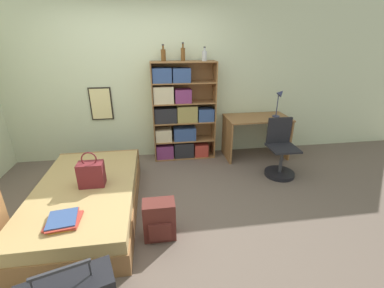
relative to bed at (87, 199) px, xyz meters
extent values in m
plane|color=#66564C|center=(0.68, -0.02, -0.19)|extent=(14.00, 14.00, 0.00)
cube|color=beige|center=(0.68, 1.63, 1.11)|extent=(10.00, 0.06, 2.60)
cube|color=black|center=(-0.01, 1.59, 0.79)|extent=(0.35, 0.02, 0.54)
cube|color=beige|center=(-0.01, 1.58, 0.79)|extent=(0.31, 0.01, 0.50)
cube|color=olive|center=(0.00, -0.02, -0.07)|extent=(1.15, 2.00, 0.24)
cube|color=tan|center=(0.00, -0.02, 0.12)|extent=(1.12, 1.97, 0.14)
cube|color=olive|center=(0.00, 0.96, 0.00)|extent=(1.15, 0.04, 0.38)
cube|color=maroon|center=(0.10, -0.02, 0.34)|extent=(0.28, 0.17, 0.29)
torus|color=maroon|center=(0.10, -0.02, 0.53)|extent=(0.17, 0.02, 0.17)
cube|color=gold|center=(-0.04, -0.65, 0.20)|extent=(0.24, 0.35, 0.01)
cube|color=#B2382D|center=(-0.03, -0.67, 0.21)|extent=(0.30, 0.27, 0.02)
cube|color=#B2382D|center=(-0.04, -0.67, 0.22)|extent=(0.31, 0.36, 0.01)
cube|color=#334C84|center=(-0.05, -0.66, 0.23)|extent=(0.29, 0.31, 0.01)
cylinder|color=#2D2D33|center=(0.08, -1.55, 0.41)|extent=(0.01, 0.01, 0.12)
cylinder|color=#2D2D33|center=(0.39, -1.45, 0.41)|extent=(0.01, 0.01, 0.12)
cube|color=#2D2D33|center=(0.24, -1.50, 0.47)|extent=(0.34, 0.12, 0.02)
cube|color=olive|center=(0.83, 1.43, 0.64)|extent=(0.02, 0.30, 1.65)
cube|color=olive|center=(1.87, 1.43, 0.64)|extent=(0.02, 0.30, 1.65)
cube|color=olive|center=(1.35, 1.58, 0.64)|extent=(1.05, 0.01, 1.65)
cube|color=olive|center=(1.35, 1.43, -0.18)|extent=(1.01, 0.30, 0.02)
cube|color=olive|center=(1.35, 1.43, 0.14)|extent=(1.01, 0.30, 0.02)
cube|color=olive|center=(1.35, 1.43, 0.47)|extent=(1.01, 0.30, 0.02)
cube|color=olive|center=(1.35, 1.43, 0.80)|extent=(1.01, 0.30, 0.02)
cube|color=olive|center=(1.35, 1.43, 1.13)|extent=(1.01, 0.30, 0.02)
cube|color=olive|center=(1.35, 1.43, 1.45)|extent=(1.01, 0.30, 0.02)
cube|color=#7A336B|center=(1.00, 1.41, -0.05)|extent=(0.29, 0.23, 0.24)
cube|color=#232328|center=(1.33, 1.41, -0.04)|extent=(0.34, 0.23, 0.27)
cube|color=#B2382D|center=(1.64, 1.41, -0.06)|extent=(0.24, 0.23, 0.22)
cube|color=beige|center=(0.99, 1.41, 0.25)|extent=(0.27, 0.23, 0.21)
cube|color=#334C84|center=(1.35, 1.41, 0.26)|extent=(0.38, 0.23, 0.22)
cube|color=#232328|center=(1.04, 1.41, 0.60)|extent=(0.36, 0.23, 0.25)
cube|color=#99894C|center=(1.40, 1.41, 0.62)|extent=(0.34, 0.23, 0.27)
cube|color=#334C84|center=(1.72, 1.41, 0.59)|extent=(0.26, 0.23, 0.21)
cube|color=beige|center=(1.01, 1.41, 0.95)|extent=(0.32, 0.23, 0.27)
cube|color=#7A336B|center=(1.33, 1.41, 0.92)|extent=(0.26, 0.23, 0.22)
cube|color=#334C84|center=(1.00, 1.41, 1.25)|extent=(0.30, 0.23, 0.23)
cube|color=#334C84|center=(1.31, 1.41, 1.25)|extent=(0.28, 0.23, 0.22)
cylinder|color=brown|center=(1.04, 1.46, 1.55)|extent=(0.08, 0.08, 0.17)
cylinder|color=brown|center=(1.04, 1.46, 1.66)|extent=(0.03, 0.03, 0.05)
cylinder|color=#232328|center=(1.04, 1.46, 1.70)|extent=(0.03, 0.03, 0.02)
cylinder|color=brown|center=(1.35, 1.47, 1.56)|extent=(0.07, 0.07, 0.19)
cylinder|color=brown|center=(1.35, 1.47, 1.68)|extent=(0.03, 0.03, 0.06)
cylinder|color=#232328|center=(1.35, 1.47, 1.72)|extent=(0.03, 0.03, 0.02)
cylinder|color=#B7BCC1|center=(1.68, 1.42, 1.53)|extent=(0.08, 0.08, 0.15)
cylinder|color=#B7BCC1|center=(1.68, 1.42, 1.63)|extent=(0.03, 0.03, 0.05)
cylinder|color=#232328|center=(1.68, 1.42, 1.66)|extent=(0.04, 0.04, 0.02)
cube|color=olive|center=(2.60, 1.28, 0.53)|extent=(1.08, 0.61, 0.02)
cube|color=olive|center=(2.08, 1.28, 0.16)|extent=(0.03, 0.57, 0.70)
cube|color=olive|center=(3.12, 1.28, 0.16)|extent=(0.03, 0.57, 0.70)
cylinder|color=navy|center=(2.93, 1.26, 0.55)|extent=(0.13, 0.13, 0.02)
cylinder|color=navy|center=(2.93, 1.26, 0.74)|extent=(0.02, 0.02, 0.37)
cone|color=navy|center=(2.96, 1.26, 0.95)|extent=(0.15, 0.11, 0.15)
cylinder|color=black|center=(2.73, 0.52, -0.16)|extent=(0.45, 0.45, 0.06)
cylinder|color=#333338|center=(2.73, 0.52, 0.03)|extent=(0.05, 0.05, 0.45)
cube|color=black|center=(2.73, 0.52, 0.27)|extent=(0.42, 0.42, 0.03)
cube|color=black|center=(2.73, 0.71, 0.49)|extent=(0.37, 0.05, 0.40)
cube|color=#56231E|center=(0.85, -0.55, 0.03)|extent=(0.33, 0.21, 0.43)
cube|color=#56231E|center=(0.85, -0.67, -0.04)|extent=(0.23, 0.03, 0.19)
camera|label=1|loc=(0.87, -2.76, 1.78)|focal=24.00mm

